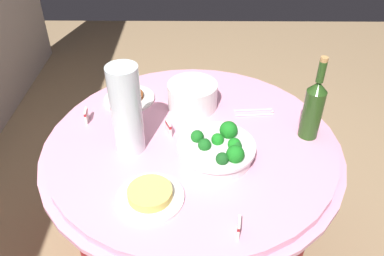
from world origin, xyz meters
TOP-DOWN VIEW (x-y plane):
  - ground_plane at (0.00, 0.00)m, footprint 6.00×6.00m
  - buffet_table at (0.00, 0.00)m, footprint 1.16×1.16m
  - broccoli_bowl at (-0.11, -0.09)m, footprint 0.28×0.28m
  - plate_stack at (0.22, 0.00)m, footprint 0.21×0.21m
  - wine_bottle at (0.02, -0.45)m, footprint 0.07×0.07m
  - decorative_fruit_vase at (-0.06, 0.23)m, footprint 0.11×0.11m
  - serving_tongs at (0.17, -0.27)m, footprint 0.06×0.17m
  - food_plate_noodles at (-0.31, 0.13)m, footprint 0.22×0.22m
  - food_plate_stir_fry at (0.27, 0.28)m, footprint 0.22×0.22m
  - label_placard_front at (0.03, 0.09)m, footprint 0.05×0.03m
  - label_placard_mid at (0.11, 0.43)m, footprint 0.05×0.01m
  - label_placard_rear at (-0.45, -0.14)m, footprint 0.05×0.02m

SIDE VIEW (x-z plane):
  - ground_plane at x=0.00m, z-range 0.00..0.00m
  - buffet_table at x=0.00m, z-range 0.01..0.75m
  - serving_tongs at x=0.17m, z-range 0.74..0.75m
  - food_plate_stir_fry at x=0.27m, z-range 0.74..0.77m
  - food_plate_noodles at x=-0.31m, z-range 0.74..0.78m
  - label_placard_front at x=0.03m, z-range 0.74..0.80m
  - label_placard_mid at x=0.11m, z-range 0.74..0.80m
  - label_placard_rear at x=-0.45m, z-range 0.74..0.80m
  - broccoli_bowl at x=-0.11m, z-range 0.72..0.84m
  - plate_stack at x=0.22m, z-range 0.74..0.85m
  - wine_bottle at x=0.02m, z-range 0.70..1.04m
  - decorative_fruit_vase at x=-0.06m, z-range 0.72..1.06m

